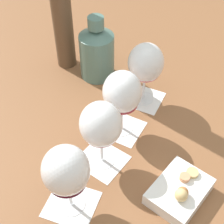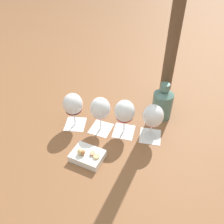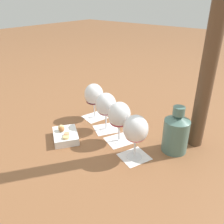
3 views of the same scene
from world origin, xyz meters
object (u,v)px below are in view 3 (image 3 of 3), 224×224
ceramic_vase (176,132)px  snack_dish (65,135)px  wine_glass_1 (119,116)px  wine_glass_3 (94,96)px  umbrella_pole (210,57)px  wine_glass_0 (136,131)px  wine_glass_2 (106,106)px

ceramic_vase → snack_dish: size_ratio=1.16×
wine_glass_1 → snack_dish: wine_glass_1 is taller
wine_glass_3 → umbrella_pole: bearing=-169.0°
wine_glass_0 → snack_dish: (0.32, 0.09, -0.11)m
ceramic_vase → wine_glass_1: bearing=21.8°
wine_glass_3 → wine_glass_1: bearing=158.0°
wine_glass_3 → snack_dish: size_ratio=1.07×
wine_glass_2 → snack_dish: size_ratio=1.07×
wine_glass_3 → ceramic_vase: (-0.47, 0.01, -0.04)m
wine_glass_0 → snack_dish: wine_glass_0 is taller
wine_glass_3 → ceramic_vase: 0.47m
wine_glass_1 → wine_glass_2: bearing=-20.2°
wine_glass_2 → umbrella_pole: (-0.39, -0.16, 0.26)m
snack_dish → ceramic_vase: bearing=-151.0°
wine_glass_2 → umbrella_pole: umbrella_pole is taller
wine_glass_3 → wine_glass_2: bearing=156.4°
ceramic_vase → wine_glass_2: bearing=8.3°
wine_glass_1 → wine_glass_2: same height
wine_glass_0 → wine_glass_3: bearing=-22.9°
ceramic_vase → snack_dish: bearing=29.0°
wine_glass_3 → ceramic_vase: bearing=179.1°
wine_glass_2 → snack_dish: wine_glass_2 is taller
wine_glass_2 → umbrella_pole: size_ratio=0.24×
wine_glass_1 → ceramic_vase: ceramic_vase is taller
umbrella_pole → wine_glass_3: bearing=11.0°
snack_dish → umbrella_pole: 0.70m
wine_glass_3 → umbrella_pole: size_ratio=0.24×
wine_glass_0 → snack_dish: 0.35m
wine_glass_1 → ceramic_vase: 0.25m
wine_glass_2 → ceramic_vase: 0.35m
wine_glass_3 → snack_dish: bearing=99.9°
wine_glass_3 → snack_dish: 0.27m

